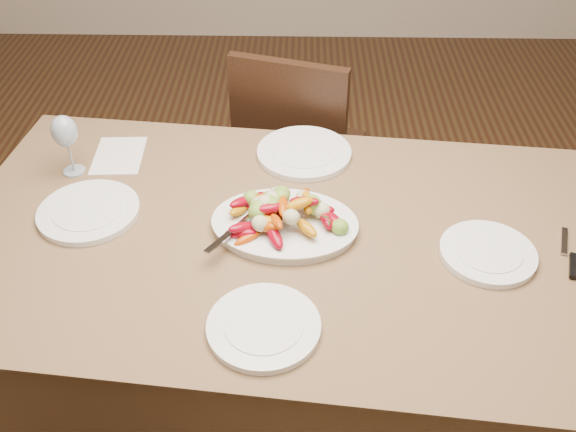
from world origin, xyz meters
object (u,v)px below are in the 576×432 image
Objects in this scene: dining_table at (288,327)px; plate_right at (488,253)px; plate_left at (89,212)px; plate_far at (304,153)px; serving_platter at (285,226)px; plate_near at (264,327)px; chair_far at (303,152)px; wine_glass at (67,143)px.

dining_table is 0.65m from plate_right.
plate_left is 0.95× the size of plate_far.
plate_far is (0.05, 0.36, -0.00)m from serving_platter.
plate_near is at bearing -98.13° from dining_table.
chair_far is 1.06m from plate_right.
chair_far is at bearing 38.34° from wine_glass.
dining_table is at bearing -62.29° from serving_platter.
plate_near is at bearing -38.65° from plate_left.
plate_right reaches higher than dining_table.
plate_right is at bearing 134.73° from chair_far.
plate_left is at bearing -64.16° from wine_glass.
dining_table is 0.86m from wine_glass.
plate_right and plate_near have the same top height.
plate_right is at bearing -7.81° from plate_left.
plate_right and plate_far have the same top height.
wine_glass is (-1.17, 0.35, 0.09)m from plate_right.
plate_near is at bearing 102.48° from chair_far.
chair_far reaches higher than plate_far.
plate_left is 1.07× the size of plate_near.
wine_glass reaches higher than plate_left.
plate_right is (0.53, -0.09, -0.00)m from serving_platter.
wine_glass is at bearing 55.17° from chair_far.
wine_glass is (-0.10, 0.20, 0.09)m from plate_left.
wine_glass reaches higher than plate_right.
plate_far is at bearing 82.81° from plate_near.
plate_far is at bearing 83.65° from dining_table.
plate_far is 1.13× the size of plate_near.
dining_table is 0.54m from plate_far.
wine_glass reaches higher than plate_near.
plate_left is 0.65m from plate_near.
wine_glass is at bearing 115.84° from plate_left.
chair_far is 2.47× the size of serving_platter.
serving_platter is at bearing -98.12° from plate_far.
serving_platter is 1.30× the size of plate_far.
plate_right is 0.83× the size of plate_far.
plate_right is 0.62m from plate_near.
serving_platter is 0.54m from plate_right.
plate_left is at bearing 141.35° from plate_near.
plate_right is 1.23m from wine_glass.
plate_near is at bearing -97.19° from plate_far.
chair_far reaches higher than plate_right.
chair_far is at bearing 117.90° from plate_right.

